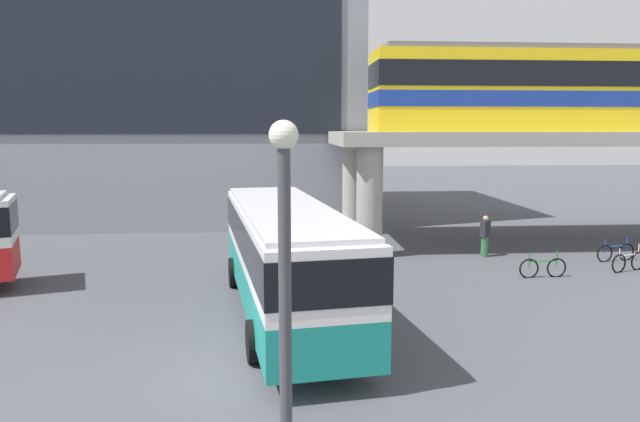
# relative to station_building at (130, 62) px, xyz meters

# --- Properties ---
(ground_plane) EXTENTS (120.00, 120.00, 0.00)m
(ground_plane) POSITION_rel_station_building_xyz_m (8.14, -15.19, -9.46)
(ground_plane) COLOR #47494F
(station_building) EXTENTS (27.48, 15.14, 18.90)m
(station_building) POSITION_rel_station_building_xyz_m (0.00, 0.00, 0.00)
(station_building) COLOR gray
(station_building) RESTS_ON ground_plane
(elevated_platform) EXTENTS (27.24, 6.79, 5.23)m
(elevated_platform) POSITION_rel_station_building_xyz_m (25.31, -11.13, -4.96)
(elevated_platform) COLOR #9E9B93
(elevated_platform) RESTS_ON ground_plane
(train) EXTENTS (19.95, 2.96, 3.84)m
(train) POSITION_rel_station_building_xyz_m (23.38, -11.13, -2.25)
(train) COLOR yellow
(train) RESTS_ON elevated_platform
(bus_main) EXTENTS (4.08, 11.29, 3.22)m
(bus_main) POSITION_rel_station_building_xyz_m (9.25, -21.33, -7.47)
(bus_main) COLOR teal
(bus_main) RESTS_ON ground_plane
(bicycle_blue) EXTENTS (1.77, 0.38, 1.04)m
(bicycle_blue) POSITION_rel_station_building_xyz_m (22.82, -15.32, -9.10)
(bicycle_blue) COLOR black
(bicycle_blue) RESTS_ON ground_plane
(bicycle_silver) EXTENTS (1.70, 0.68, 1.04)m
(bicycle_silver) POSITION_rel_station_building_xyz_m (22.33, -16.98, -9.10)
(bicycle_silver) COLOR black
(bicycle_silver) RESTS_ON ground_plane
(bicycle_green) EXTENTS (1.79, 0.12, 1.04)m
(bicycle_green) POSITION_rel_station_building_xyz_m (18.65, -17.64, -9.10)
(bicycle_green) COLOR black
(bicycle_green) RESTS_ON ground_plane
(pedestrian_near_building) EXTENTS (0.48, 0.44, 1.75)m
(pedestrian_near_building) POSITION_rel_station_building_xyz_m (17.77, -14.11, -8.63)
(pedestrian_near_building) COLOR #33663F
(pedestrian_near_building) RESTS_ON ground_plane
(lamp_post) EXTENTS (0.36, 0.36, 5.48)m
(lamp_post) POSITION_rel_station_building_xyz_m (9.13, -30.46, -6.17)
(lamp_post) COLOR #3F3F44
(lamp_post) RESTS_ON ground_plane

